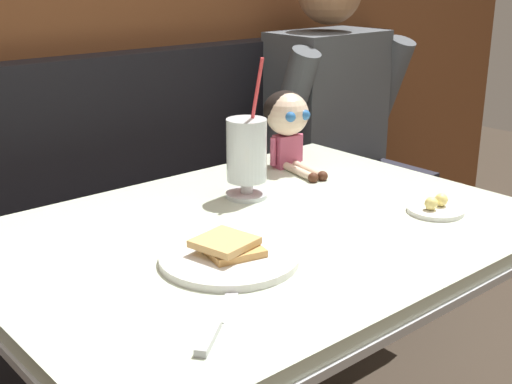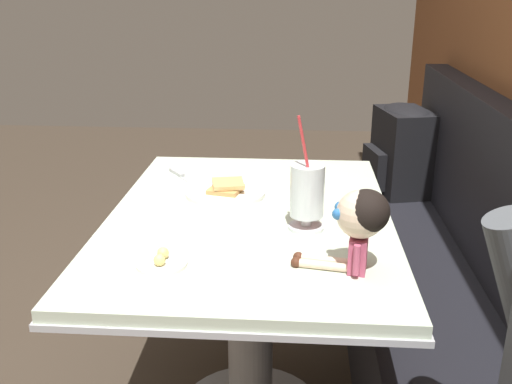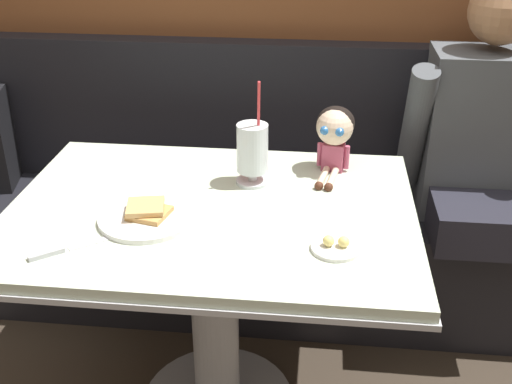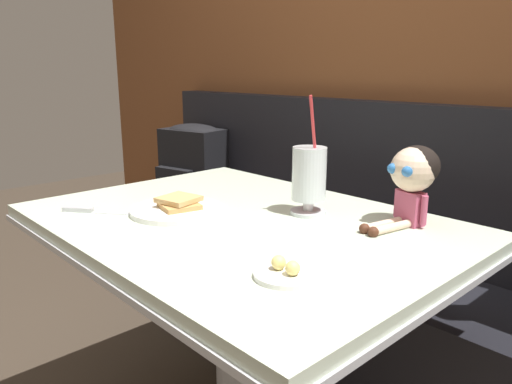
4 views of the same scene
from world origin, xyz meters
name	(u,v)px [view 1 (image 1 of 4)]	position (x,y,z in m)	size (l,w,h in m)	color
booth_bench	(118,299)	(0.00, 0.81, 0.33)	(2.60, 0.48, 1.00)	black
diner_table	(261,313)	(0.00, 0.18, 0.54)	(1.11, 0.81, 0.74)	beige
toast_plate	(229,255)	(-0.15, 0.09, 0.75)	(0.25, 0.25, 0.04)	white
milkshake_glass	(247,154)	(0.09, 0.34, 0.84)	(0.10, 0.10, 0.31)	silver
butter_saucer	(436,208)	(0.33, 0.00, 0.75)	(0.12, 0.12, 0.04)	white
butter_knife	(214,327)	(-0.32, -0.08, 0.74)	(0.20, 0.16, 0.01)	silver
seated_doll	(287,118)	(0.33, 0.45, 0.87)	(0.13, 0.23, 0.20)	#B74C6B
diner_patron	(334,118)	(0.83, 0.76, 0.74)	(0.55, 0.48, 0.81)	#4C5156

